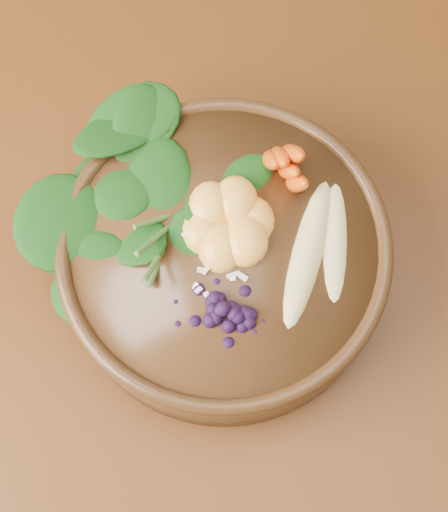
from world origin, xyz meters
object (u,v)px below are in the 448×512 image
at_px(kale_heap, 178,166).
at_px(blueberry_pile, 222,304).
at_px(dining_table, 422,310).
at_px(stoneware_bowl, 224,259).
at_px(banana_halves, 323,241).
at_px(mandarin_cluster, 228,217).
at_px(carrot_cluster, 293,145).

height_order(kale_heap, blueberry_pile, kale_heap).
relative_size(dining_table, stoneware_bowl, 5.02).
bearing_deg(stoneware_bowl, kale_heap, 121.38).
xyz_separation_m(banana_halves, blueberry_pile, (-0.09, -0.06, 0.01)).
height_order(stoneware_bowl, banana_halves, banana_halves).
height_order(kale_heap, mandarin_cluster, kale_heap).
bearing_deg(banana_halves, kale_heap, 156.45).
height_order(dining_table, mandarin_cluster, mandarin_cluster).
bearing_deg(dining_table, stoneware_bowl, 175.76).
xyz_separation_m(kale_heap, mandarin_cluster, (0.05, -0.05, -0.01)).
bearing_deg(carrot_cluster, banana_halves, -66.94).
bearing_deg(mandarin_cluster, banana_halves, -15.24).
xyz_separation_m(banana_halves, mandarin_cluster, (-0.09, 0.02, 0.00)).
bearing_deg(mandarin_cluster, dining_table, -9.15).
xyz_separation_m(carrot_cluster, mandarin_cluster, (-0.06, -0.06, -0.03)).
distance_m(dining_table, kale_heap, 0.35).
distance_m(kale_heap, blueberry_pile, 0.14).
relative_size(kale_heap, mandarin_cluster, 2.07).
distance_m(dining_table, banana_halves, 0.24).
xyz_separation_m(stoneware_bowl, mandarin_cluster, (0.00, 0.02, 0.06)).
distance_m(banana_halves, mandarin_cluster, 0.09).
xyz_separation_m(carrot_cluster, blueberry_pile, (-0.07, -0.15, -0.02)).
height_order(dining_table, kale_heap, kale_heap).
bearing_deg(dining_table, carrot_cluster, 149.80).
bearing_deg(mandarin_cluster, kale_heap, 132.72).
bearing_deg(dining_table, blueberry_pile, -168.28).
distance_m(dining_table, stoneware_bowl, 0.27).
bearing_deg(blueberry_pile, mandarin_cluster, 85.24).
distance_m(stoneware_bowl, blueberry_pile, 0.09).
height_order(carrot_cluster, mandarin_cluster, carrot_cluster).
bearing_deg(banana_halves, blueberry_pile, -141.51).
height_order(banana_halves, blueberry_pile, blueberry_pile).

